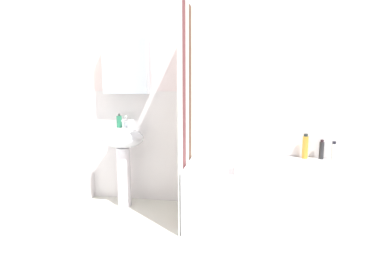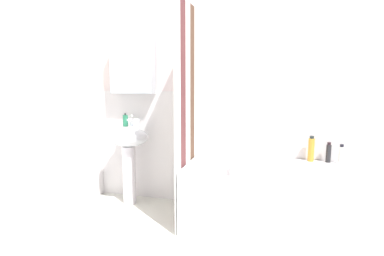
{
  "view_description": "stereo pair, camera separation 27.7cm",
  "coord_description": "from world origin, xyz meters",
  "px_view_note": "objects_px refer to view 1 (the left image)",
  "views": [
    {
      "loc": [
        0.12,
        -1.92,
        1.3
      ],
      "look_at": [
        -0.33,
        0.78,
        0.89
      ],
      "focal_mm": 28.81,
      "sensor_mm": 36.0,
      "label": 1
    },
    {
      "loc": [
        0.39,
        -1.86,
        1.3
      ],
      "look_at": [
        -0.33,
        0.78,
        0.89
      ],
      "focal_mm": 28.81,
      "sensor_mm": 36.0,
      "label": 2
    }
  ],
  "objects_px": {
    "sink": "(123,150)",
    "toothbrush_cup": "(131,124)",
    "bathtub": "(267,195)",
    "body_wash_bottle": "(334,151)",
    "towel_folded": "(251,167)",
    "conditioner_bottle": "(322,150)",
    "lotion_bottle": "(305,147)",
    "soap_dispenser": "(119,121)"
  },
  "relations": [
    {
      "from": "bathtub",
      "to": "soap_dispenser",
      "type": "bearing_deg",
      "value": 170.42
    },
    {
      "from": "toothbrush_cup",
      "to": "bathtub",
      "type": "bearing_deg",
      "value": -9.6
    },
    {
      "from": "sink",
      "to": "lotion_bottle",
      "type": "height_order",
      "value": "sink"
    },
    {
      "from": "soap_dispenser",
      "to": "toothbrush_cup",
      "type": "bearing_deg",
      "value": -9.44
    },
    {
      "from": "lotion_bottle",
      "to": "conditioner_bottle",
      "type": "bearing_deg",
      "value": 0.3
    },
    {
      "from": "soap_dispenser",
      "to": "bathtub",
      "type": "distance_m",
      "value": 1.65
    },
    {
      "from": "soap_dispenser",
      "to": "conditioner_bottle",
      "type": "relative_size",
      "value": 0.77
    },
    {
      "from": "bathtub",
      "to": "lotion_bottle",
      "type": "distance_m",
      "value": 0.63
    },
    {
      "from": "toothbrush_cup",
      "to": "conditioner_bottle",
      "type": "distance_m",
      "value": 1.92
    },
    {
      "from": "body_wash_bottle",
      "to": "toothbrush_cup",
      "type": "bearing_deg",
      "value": -178.13
    },
    {
      "from": "soap_dispenser",
      "to": "sink",
      "type": "bearing_deg",
      "value": -48.86
    },
    {
      "from": "soap_dispenser",
      "to": "lotion_bottle",
      "type": "relative_size",
      "value": 0.6
    },
    {
      "from": "sink",
      "to": "towel_folded",
      "type": "distance_m",
      "value": 1.37
    },
    {
      "from": "lotion_bottle",
      "to": "towel_folded",
      "type": "distance_m",
      "value": 0.79
    },
    {
      "from": "soap_dispenser",
      "to": "towel_folded",
      "type": "height_order",
      "value": "soap_dispenser"
    },
    {
      "from": "sink",
      "to": "bathtub",
      "type": "bearing_deg",
      "value": -7.32
    },
    {
      "from": "sink",
      "to": "soap_dispenser",
      "type": "height_order",
      "value": "soap_dispenser"
    },
    {
      "from": "sink",
      "to": "toothbrush_cup",
      "type": "relative_size",
      "value": 9.35
    },
    {
      "from": "bathtub",
      "to": "lotion_bottle",
      "type": "bearing_deg",
      "value": 40.89
    },
    {
      "from": "towel_folded",
      "to": "toothbrush_cup",
      "type": "bearing_deg",
      "value": 157.93
    },
    {
      "from": "bathtub",
      "to": "lotion_bottle",
      "type": "xyz_separation_m",
      "value": [
        0.37,
        0.32,
        0.39
      ]
    },
    {
      "from": "soap_dispenser",
      "to": "towel_folded",
      "type": "xyz_separation_m",
      "value": [
        1.35,
        -0.52,
        -0.29
      ]
    },
    {
      "from": "sink",
      "to": "toothbrush_cup",
      "type": "distance_m",
      "value": 0.28
    },
    {
      "from": "toothbrush_cup",
      "to": "towel_folded",
      "type": "height_order",
      "value": "toothbrush_cup"
    },
    {
      "from": "soap_dispenser",
      "to": "bathtub",
      "type": "xyz_separation_m",
      "value": [
        1.51,
        -0.26,
        -0.61
      ]
    },
    {
      "from": "bathtub",
      "to": "body_wash_bottle",
      "type": "relative_size",
      "value": 8.03
    },
    {
      "from": "toothbrush_cup",
      "to": "conditioner_bottle",
      "type": "bearing_deg",
      "value": 2.77
    },
    {
      "from": "body_wash_bottle",
      "to": "towel_folded",
      "type": "height_order",
      "value": "body_wash_bottle"
    },
    {
      "from": "toothbrush_cup",
      "to": "lotion_bottle",
      "type": "height_order",
      "value": "toothbrush_cup"
    },
    {
      "from": "toothbrush_cup",
      "to": "lotion_bottle",
      "type": "bearing_deg",
      "value": 2.99
    },
    {
      "from": "bathtub",
      "to": "body_wash_bottle",
      "type": "xyz_separation_m",
      "value": [
        0.63,
        0.3,
        0.36
      ]
    },
    {
      "from": "toothbrush_cup",
      "to": "soap_dispenser",
      "type": "bearing_deg",
      "value": 170.56
    },
    {
      "from": "conditioner_bottle",
      "to": "towel_folded",
      "type": "xyz_separation_m",
      "value": [
        -0.69,
        -0.58,
        -0.04
      ]
    },
    {
      "from": "conditioner_bottle",
      "to": "towel_folded",
      "type": "distance_m",
      "value": 0.9
    },
    {
      "from": "conditioner_bottle",
      "to": "sink",
      "type": "bearing_deg",
      "value": -176.01
    },
    {
      "from": "sink",
      "to": "toothbrush_cup",
      "type": "bearing_deg",
      "value": 30.69
    },
    {
      "from": "bathtub",
      "to": "sink",
      "type": "bearing_deg",
      "value": 172.68
    },
    {
      "from": "body_wash_bottle",
      "to": "sink",
      "type": "bearing_deg",
      "value": -176.94
    },
    {
      "from": "sink",
      "to": "conditioner_bottle",
      "type": "height_order",
      "value": "sink"
    },
    {
      "from": "soap_dispenser",
      "to": "body_wash_bottle",
      "type": "height_order",
      "value": "soap_dispenser"
    },
    {
      "from": "sink",
      "to": "body_wash_bottle",
      "type": "distance_m",
      "value": 2.09
    },
    {
      "from": "bathtub",
      "to": "towel_folded",
      "type": "xyz_separation_m",
      "value": [
        -0.16,
        -0.26,
        0.33
      ]
    }
  ]
}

